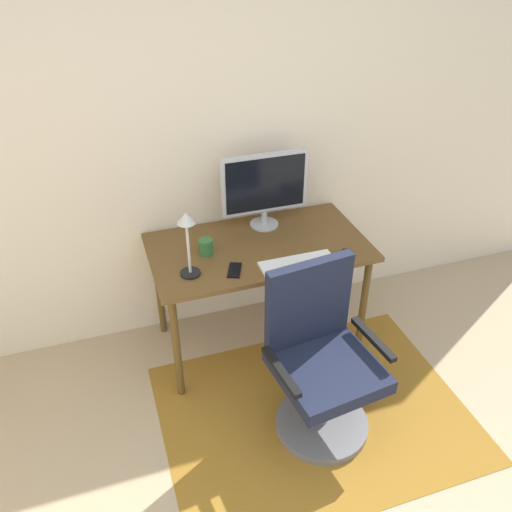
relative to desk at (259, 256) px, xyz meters
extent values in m
cube|color=beige|center=(-0.21, 0.43, 0.63)|extent=(6.00, 0.10, 2.60)
cube|color=#916320|center=(0.11, -0.69, -0.67)|extent=(1.71, 1.29, 0.01)
cube|color=brown|center=(0.00, 0.00, 0.06)|extent=(1.29, 0.71, 0.03)
cylinder|color=brown|center=(-0.58, -0.30, -0.31)|extent=(0.04, 0.04, 0.72)
cylinder|color=brown|center=(0.58, -0.30, -0.31)|extent=(0.04, 0.04, 0.72)
cylinder|color=brown|center=(-0.58, 0.30, -0.31)|extent=(0.04, 0.04, 0.72)
cylinder|color=brown|center=(0.58, 0.30, -0.31)|extent=(0.04, 0.04, 0.72)
cylinder|color=#B2B2B7|center=(0.11, 0.22, 0.08)|extent=(0.18, 0.18, 0.01)
cylinder|color=#B2B2B7|center=(0.11, 0.22, 0.14)|extent=(0.04, 0.04, 0.09)
cube|color=#B7B7BC|center=(0.11, 0.22, 0.37)|extent=(0.54, 0.04, 0.37)
cube|color=black|center=(0.11, 0.20, 0.37)|extent=(0.50, 0.00, 0.33)
cube|color=white|center=(0.14, -0.26, 0.09)|extent=(0.43, 0.13, 0.02)
ellipsoid|color=black|center=(0.45, -0.27, 0.10)|extent=(0.06, 0.10, 0.03)
cylinder|color=#2E6833|center=(-0.32, 0.01, 0.12)|extent=(0.08, 0.08, 0.09)
cube|color=black|center=(-0.21, -0.21, 0.08)|extent=(0.12, 0.16, 0.01)
cylinder|color=black|center=(-0.45, -0.16, 0.09)|extent=(0.11, 0.11, 0.01)
cylinder|color=beige|center=(-0.45, -0.16, 0.25)|extent=(0.02, 0.02, 0.31)
cone|color=beige|center=(-0.45, -0.16, 0.43)|extent=(0.10, 0.10, 0.06)
cylinder|color=slate|center=(0.11, -0.79, -0.65)|extent=(0.51, 0.51, 0.05)
cylinder|color=slate|center=(0.11, -0.79, -0.45)|extent=(0.06, 0.06, 0.35)
cube|color=#191E33|center=(0.11, -0.79, -0.23)|extent=(0.56, 0.56, 0.08)
cube|color=#191E33|center=(0.08, -0.57, 0.05)|extent=(0.48, 0.12, 0.49)
cube|color=black|center=(-0.16, -0.82, -0.12)|extent=(0.08, 0.35, 0.03)
cube|color=black|center=(0.38, -0.75, -0.12)|extent=(0.08, 0.35, 0.03)
camera|label=1|loc=(-0.85, -2.50, 1.75)|focal=36.96mm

